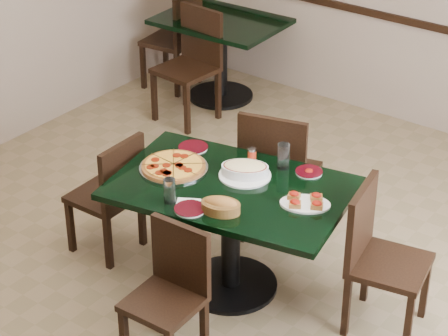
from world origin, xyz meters
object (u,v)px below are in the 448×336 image
Objects in this scene: pepperoni_pizza at (174,166)px; bread_basket at (221,206)px; chair_far at (277,169)px; back_chair_near at (193,58)px; bruschetta_platter at (305,202)px; main_table at (231,211)px; chair_left at (113,191)px; lasagna_casserole at (245,170)px; chair_near at (171,287)px; back_chair_left at (178,35)px; chair_right at (377,251)px; back_table at (221,43)px.

pepperoni_pizza is 1.60× the size of bread_basket.
chair_far reaches higher than back_chair_near.
chair_far reaches higher than bruschetta_platter.
main_table is at bearing 81.79° from chair_far.
bruschetta_platter is (2.19, -1.71, 0.23)m from back_chair_near.
chair_left is 2.49× the size of lasagna_casserole.
pepperoni_pizza is at bearing 175.80° from lasagna_casserole.
chair_near is 0.87× the size of back_chair_left.
chair_right is 1.76m from chair_left.
back_chair_left reaches higher than bread_basket.
back_chair_left reaches higher than chair_left.
chair_left reaches higher than back_table.
main_table is 0.37m from bread_basket.
chair_left is (0.91, -2.38, -0.05)m from back_table.
main_table is 0.91m from chair_right.
chair_left is at bearing 29.18° from chair_far.
back_chair_left is 3.41m from bruschetta_platter.
lasagna_casserole is (2.21, -2.04, 0.27)m from back_chair_left.
bread_basket is (2.33, -2.45, 0.27)m from back_chair_left.
back_table is at bearing 120.16° from chair_near.
back_chair_near is 2.40m from lasagna_casserole.
chair_far reaches higher than chair_near.
bread_basket is at bearing 87.62° from chair_far.
lasagna_casserole is 0.97× the size of bruschetta_platter.
bread_basket reaches higher than chair_near.
lasagna_casserole is at bearing 87.14° from bread_basket.
chair_right reaches higher than main_table.
main_table is at bearing -41.54° from back_chair_near.
chair_right is at bearing -26.40° from back_chair_near.
chair_near is (1.85, -2.92, -0.07)m from back_table.
chair_right is 0.94m from bread_basket.
chair_far reaches higher than back_table.
lasagna_casserole is 1.28× the size of bread_basket.
chair_near is at bearing 128.23° from chair_right.
chair_far reaches higher than lasagna_casserole.
main_table is 3.10m from back_chair_left.
bruschetta_platter is at bearing 45.39° from back_chair_left.
main_table is 2.85m from back_table.
pepperoni_pizza is 0.45m from lasagna_casserole.
pepperoni_pizza is (-0.33, -0.66, 0.21)m from chair_far.
chair_right is at bearing 12.24° from pepperoni_pizza.
chair_near is 0.86m from pepperoni_pizza.
chair_near is 0.89m from lasagna_casserole.
chair_near reaches higher than back_table.
chair_right reaches higher than chair_left.
back_chair_near is 1.04× the size of back_chair_left.
chair_left is (-0.77, -0.76, -0.08)m from chair_far.
bread_basket is at bearing 81.61° from chair_left.
bruschetta_platter is at bearing 120.23° from chair_far.
chair_far reaches higher than bread_basket.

